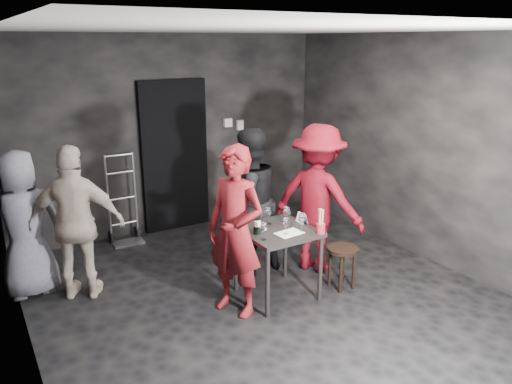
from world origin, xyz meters
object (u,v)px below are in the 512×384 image
breadstick_cup (321,222)px  wine_bottle (257,223)px  stool (342,256)px  hand_truck (125,226)px  man_maroon (318,188)px  bystander_grey (23,221)px  server_red (235,221)px  woman_black (248,193)px  tasting_table (278,238)px  bystander_cream (76,217)px

breadstick_cup → wine_bottle: bearing=150.5°
stool → wine_bottle: size_ratio=1.56×
hand_truck → man_maroon: man_maroon is taller
stool → breadstick_cup: (-0.39, -0.10, 0.50)m
breadstick_cup → bystander_grey: bearing=146.3°
breadstick_cup → stool: bearing=14.0°
man_maroon → breadstick_cup: man_maroon is taller
stool → man_maroon: size_ratio=0.24×
server_red → stool: bearing=56.8°
woman_black → wine_bottle: size_ratio=6.32×
tasting_table → woman_black: 0.75m
hand_truck → stool: hand_truck is taller
hand_truck → bystander_cream: size_ratio=0.68×
stool → bystander_grey: bystander_grey is taller
hand_truck → tasting_table: 2.50m
server_red → breadstick_cup: bearing=46.9°
server_red → bystander_cream: size_ratio=1.07×
tasting_table → stool: 0.79m
server_red → man_maroon: (1.28, 0.37, 0.04)m
wine_bottle → bystander_grey: bearing=145.2°
tasting_table → man_maroon: bearing=23.2°
stool → bystander_grey: (-2.93, 1.59, 0.45)m
man_maroon → wine_bottle: bearing=81.7°
hand_truck → stool: size_ratio=2.57×
woman_black → wine_bottle: 0.74m
bystander_cream → hand_truck: bearing=-96.6°
hand_truck → man_maroon: bearing=-48.8°
man_maroon → wine_bottle: 1.07m
man_maroon → bystander_grey: (-2.99, 1.05, -0.16)m
hand_truck → woman_black: size_ratio=0.63×
bystander_grey → breadstick_cup: (2.54, -1.69, 0.05)m
bystander_cream → wine_bottle: size_ratio=5.87×
bystander_grey → wine_bottle: 2.41m
wine_bottle → breadstick_cup: 0.64m
tasting_table → wine_bottle: 0.33m
hand_truck → bystander_grey: 1.68m
stool → breadstick_cup: breadstick_cup is taller
server_red → bystander_cream: server_red is taller
tasting_table → wine_bottle: size_ratio=2.49×
bystander_grey → wine_bottle: size_ratio=5.47×
man_maroon → bystander_grey: size_ratio=1.20×
hand_truck → wine_bottle: 2.46m
man_maroon → breadstick_cup: 0.79m
bystander_grey → breadstick_cup: bearing=144.5°
hand_truck → server_red: 2.47m
server_red → breadstick_cup: 0.87m
tasting_table → server_red: (-0.52, -0.05, 0.30)m
woman_black → breadstick_cup: size_ratio=6.87×
stool → woman_black: (-0.66, 0.89, 0.58)m
woman_black → wine_bottle: woman_black is taller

